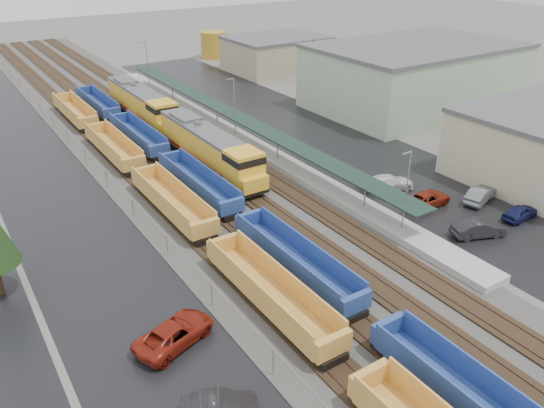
{
  "coord_description": "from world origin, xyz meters",
  "views": [
    {
      "loc": [
        -22.75,
        -8.1,
        23.99
      ],
      "look_at": [
        0.9,
        28.04,
        2.0
      ],
      "focal_mm": 35.0,
      "sensor_mm": 36.0,
      "label": 1
    }
  ],
  "objects": [
    {
      "name": "trackbed",
      "position": [
        -0.0,
        60.0,
        0.16
      ],
      "size": [
        14.6,
        160.0,
        0.22
      ],
      "color": "black",
      "rests_on": "ground"
    },
    {
      "name": "locomotive_trail",
      "position": [
        2.0,
        63.39,
        2.54
      ],
      "size": [
        3.22,
        21.23,
        4.81
      ],
      "color": "black",
      "rests_on": "ground"
    },
    {
      "name": "tree_east",
      "position": [
        28.0,
        58.0,
        6.47
      ],
      "size": [
        4.4,
        4.4,
        10.0
      ],
      "color": "#332316",
      "rests_on": "ground"
    },
    {
      "name": "ballast_strip",
      "position": [
        0.0,
        60.0,
        0.04
      ],
      "size": [
        20.0,
        160.0,
        0.08
      ],
      "primitive_type": "cube",
      "color": "#302D2B",
      "rests_on": "ground"
    },
    {
      "name": "parked_car_east_b",
      "position": [
        15.72,
        22.65,
        0.72
      ],
      "size": [
        2.57,
        5.26,
        1.44
      ],
      "primitive_type": "imported",
      "rotation": [
        0.0,
        0.0,
        1.61
      ],
      "color": "maroon",
      "rests_on": "ground"
    },
    {
      "name": "parked_car_east_e",
      "position": [
        20.83,
        20.35,
        0.78
      ],
      "size": [
        2.84,
        4.98,
        1.55
      ],
      "primitive_type": "imported",
      "rotation": [
        0.0,
        0.0,
        1.84
      ],
      "color": "#5C6062",
      "rests_on": "ground"
    },
    {
      "name": "station_platform",
      "position": [
        9.5,
        50.01,
        0.73
      ],
      "size": [
        3.0,
        80.0,
        8.0
      ],
      "color": "#9E9B93",
      "rests_on": "ground"
    },
    {
      "name": "storage_tank",
      "position": [
        31.12,
        97.32,
        2.75
      ],
      "size": [
        5.5,
        5.5,
        5.5
      ],
      "primitive_type": "cylinder",
      "color": "#B68B24",
      "rests_on": "ground"
    },
    {
      "name": "parked_car_east_a",
      "position": [
        14.89,
        15.99,
        0.79
      ],
      "size": [
        3.31,
        5.09,
        1.59
      ],
      "primitive_type": "imported",
      "rotation": [
        0.0,
        0.0,
        1.2
      ],
      "color": "black",
      "rests_on": "ground"
    },
    {
      "name": "distant_hills",
      "position": [
        44.79,
        210.68,
        0.0
      ],
      "size": [
        301.0,
        140.0,
        25.2
      ],
      "color": "#50614B",
      "rests_on": "ground"
    },
    {
      "name": "parked_car_west_c",
      "position": [
        -13.32,
        17.94,
        0.79
      ],
      "size": [
        4.39,
        6.26,
        1.59
      ],
      "primitive_type": "imported",
      "rotation": [
        0.0,
        0.0,
        1.91
      ],
      "color": "maroon",
      "rests_on": "ground"
    },
    {
      "name": "chainlink_fence",
      "position": [
        -9.5,
        58.44,
        1.61
      ],
      "size": [
        0.08,
        160.04,
        2.02
      ],
      "color": "gray",
      "rests_on": "ground"
    },
    {
      "name": "east_commuter_lot",
      "position": [
        19.0,
        50.0,
        0.01
      ],
      "size": [
        16.0,
        100.0,
        0.02
      ],
      "primitive_type": "cube",
      "color": "black",
      "rests_on": "ground"
    },
    {
      "name": "parked_car_east_c",
      "position": [
        15.22,
        27.5,
        0.77
      ],
      "size": [
        3.88,
        5.75,
        1.55
      ],
      "primitive_type": "imported",
      "rotation": [
        0.0,
        0.0,
        1.22
      ],
      "color": "silver",
      "rests_on": "ground"
    },
    {
      "name": "well_string_blue",
      "position": [
        -2.0,
        28.89,
        1.16
      ],
      "size": [
        2.61,
        101.34,
        2.32
      ],
      "color": "navy",
      "rests_on": "ground"
    },
    {
      "name": "locomotive_lead",
      "position": [
        2.0,
        42.39,
        2.54
      ],
      "size": [
        3.22,
        21.23,
        4.81
      ],
      "color": "black",
      "rests_on": "ground"
    },
    {
      "name": "west_parking_lot",
      "position": [
        -15.0,
        60.0,
        0.01
      ],
      "size": [
        10.0,
        160.0,
        0.02
      ],
      "primitive_type": "cube",
      "color": "black",
      "rests_on": "ground"
    },
    {
      "name": "well_string_yellow",
      "position": [
        -6.0,
        26.33,
        1.2
      ],
      "size": [
        2.74,
        101.13,
        2.43
      ],
      "color": "#BA8233",
      "rests_on": "ground"
    },
    {
      "name": "parked_car_east_d",
      "position": [
        20.89,
        15.94,
        0.69
      ],
      "size": [
        1.84,
        4.14,
        1.38
      ],
      "primitive_type": "imported",
      "rotation": [
        0.0,
        0.0,
        1.62
      ],
      "color": "#131949",
      "rests_on": "ground"
    },
    {
      "name": "parked_car_west_b",
      "position": [
        -13.67,
        11.06,
        0.71
      ],
      "size": [
        3.14,
        4.52,
        1.41
      ],
      "primitive_type": "imported",
      "rotation": [
        0.0,
        0.0,
        1.14
      ],
      "color": "black",
      "rests_on": "ground"
    },
    {
      "name": "industrial_buildings",
      "position": [
        37.76,
        45.85,
        4.25
      ],
      "size": [
        32.52,
        75.3,
        9.5
      ],
      "color": "tan",
      "rests_on": "ground"
    }
  ]
}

